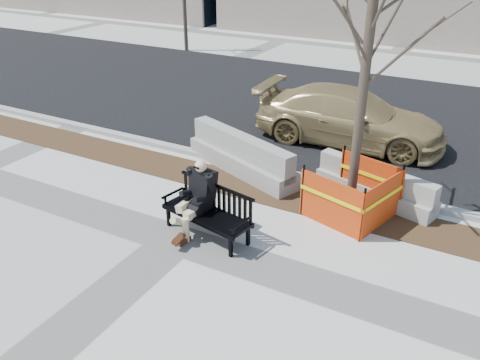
# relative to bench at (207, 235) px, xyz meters

# --- Properties ---
(ground) EXTENTS (120.00, 120.00, 0.00)m
(ground) POSITION_rel_bench_xyz_m (-0.43, -0.42, 0.00)
(ground) COLOR beige
(ground) RESTS_ON ground
(mulch_strip) EXTENTS (40.00, 1.20, 0.02)m
(mulch_strip) POSITION_rel_bench_xyz_m (-0.43, 2.18, 0.00)
(mulch_strip) COLOR #47301C
(mulch_strip) RESTS_ON ground
(asphalt_street) EXTENTS (60.00, 10.40, 0.01)m
(asphalt_street) POSITION_rel_bench_xyz_m (-0.43, 8.38, 0.00)
(asphalt_street) COLOR black
(asphalt_street) RESTS_ON ground
(curb) EXTENTS (60.00, 0.25, 0.12)m
(curb) POSITION_rel_bench_xyz_m (-0.43, 3.13, 0.06)
(curb) COLOR #9E9B93
(curb) RESTS_ON ground
(bench) EXTENTS (1.99, 1.05, 1.01)m
(bench) POSITION_rel_bench_xyz_m (0.00, 0.00, 0.00)
(bench) COLOR black
(bench) RESTS_ON ground
(seated_man) EXTENTS (0.83, 1.16, 1.48)m
(seated_man) POSITION_rel_bench_xyz_m (-0.25, 0.10, 0.00)
(seated_man) COLOR black
(seated_man) RESTS_ON ground
(tree_fence) EXTENTS (2.81, 2.81, 5.66)m
(tree_fence) POSITION_rel_bench_xyz_m (2.19, 2.09, 0.00)
(tree_fence) COLOR #FF4F13
(tree_fence) RESTS_ON ground
(sedan) EXTENTS (5.23, 2.31, 1.50)m
(sedan) POSITION_rel_bench_xyz_m (0.93, 5.91, 0.00)
(sedan) COLOR tan
(sedan) RESTS_ON ground
(jersey_barrier_left) EXTENTS (3.37, 1.84, 0.96)m
(jersey_barrier_left) POSITION_rel_bench_xyz_m (-0.79, 2.84, 0.00)
(jersey_barrier_left) COLOR gray
(jersey_barrier_left) RESTS_ON ground
(jersey_barrier_right) EXTENTS (2.80, 1.29, 0.79)m
(jersey_barrier_right) POSITION_rel_bench_xyz_m (2.46, 2.97, 0.00)
(jersey_barrier_right) COLOR #9F9C95
(jersey_barrier_right) RESTS_ON ground
(far_tree_left) EXTENTS (2.67, 2.67, 5.50)m
(far_tree_left) POSITION_rel_bench_xyz_m (-9.74, 13.65, 0.00)
(far_tree_left) COLOR #4B3E30
(far_tree_left) RESTS_ON ground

